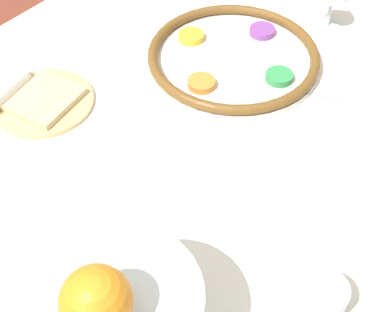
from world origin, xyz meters
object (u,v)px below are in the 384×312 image
(fruit_stand, at_px, (120,308))
(orange_fruit, at_px, (96,301))
(cup_near, at_px, (322,300))
(seder_plate, at_px, (233,57))
(bread_plate, at_px, (43,101))

(fruit_stand, xyz_separation_m, orange_fruit, (0.03, 0.00, 0.07))
(fruit_stand, relative_size, cup_near, 3.16)
(seder_plate, relative_size, cup_near, 5.54)
(seder_plate, distance_m, bread_plate, 0.38)
(bread_plate, bearing_deg, cup_near, 84.91)
(fruit_stand, bearing_deg, orange_fruit, 7.14)
(orange_fruit, height_order, bread_plate, orange_fruit)
(fruit_stand, relative_size, orange_fruit, 2.53)
(orange_fruit, height_order, cup_near, orange_fruit)
(cup_near, bearing_deg, bread_plate, -95.09)
(bread_plate, relative_size, cup_near, 3.01)
(fruit_stand, distance_m, bread_plate, 0.51)
(orange_fruit, xyz_separation_m, bread_plate, (-0.28, -0.44, -0.16))
(seder_plate, bearing_deg, bread_plate, -33.49)
(orange_fruit, bearing_deg, fruit_stand, -172.86)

